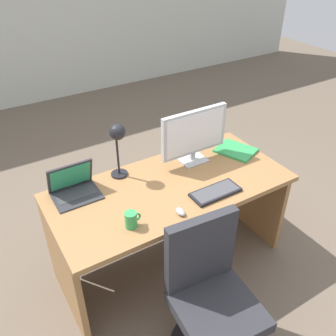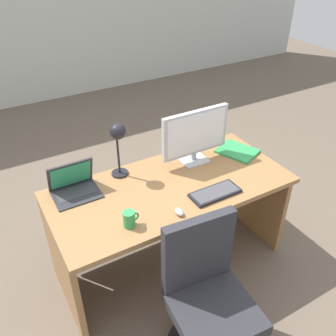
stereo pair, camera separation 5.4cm
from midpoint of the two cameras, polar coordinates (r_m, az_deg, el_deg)
ground at (r=4.08m, az=-9.92°, el=-0.30°), size 12.00×12.00×0.00m
back_wall at (r=5.67m, az=-20.66°, el=23.24°), size 10.00×0.10×2.80m
desk at (r=2.69m, az=0.47°, el=-5.86°), size 1.68×0.78×0.75m
monitor at (r=2.67m, az=4.86°, el=5.30°), size 0.54×0.16×0.41m
laptop at (r=2.50m, az=-14.00°, el=-2.30°), size 0.30×0.24×0.23m
keyboard at (r=2.46m, az=7.99°, el=-3.88°), size 0.34×0.15×0.02m
mouse at (r=2.28m, az=2.43°, el=-6.89°), size 0.04×0.08×0.04m
desk_lamp at (r=2.47m, az=-7.17°, el=4.60°), size 0.12×0.15×0.42m
book at (r=2.94m, az=11.30°, el=2.58°), size 0.33×0.36×0.02m
coffee_mug at (r=2.18m, az=-5.33°, el=-7.93°), size 0.10×0.07×0.10m
office_chair at (r=2.31m, az=7.00°, el=-20.75°), size 0.56×0.56×0.94m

